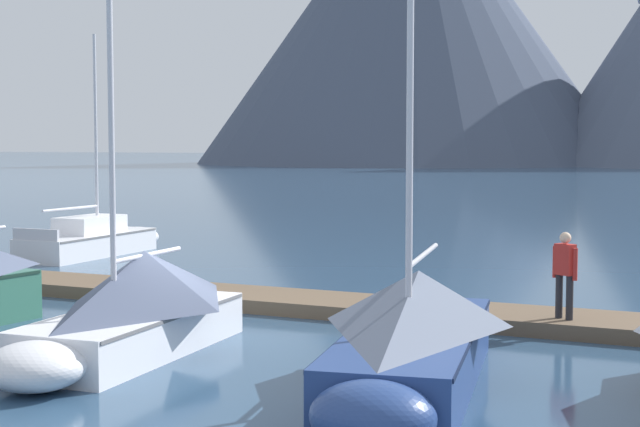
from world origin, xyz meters
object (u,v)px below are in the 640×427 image
at_px(sailboat_nearest_berth, 95,239).
at_px(person_on_dock, 565,270).
at_px(sailboat_mid_dock_starboard, 413,335).
at_px(sailboat_mid_dock_port, 131,308).

relative_size(sailboat_nearest_berth, person_on_dock, 4.33).
bearing_deg(person_on_dock, sailboat_mid_dock_starboard, -103.07).
height_order(sailboat_mid_dock_port, sailboat_mid_dock_starboard, sailboat_mid_dock_port).
distance_m(sailboat_nearest_berth, sailboat_mid_dock_port, 15.74).
xyz_separation_m(sailboat_mid_dock_port, person_on_dock, (6.40, 5.15, 0.42)).
relative_size(sailboat_nearest_berth, sailboat_mid_dock_port, 0.83).
height_order(sailboat_nearest_berth, sailboat_mid_dock_starboard, sailboat_nearest_berth).
height_order(sailboat_nearest_berth, person_on_dock, sailboat_nearest_berth).
bearing_deg(person_on_dock, sailboat_nearest_berth, 158.68).
bearing_deg(sailboat_mid_dock_port, sailboat_mid_dock_starboard, 0.27).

